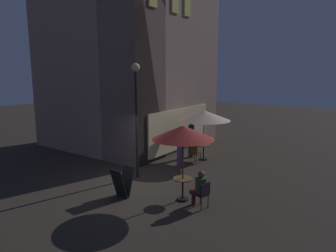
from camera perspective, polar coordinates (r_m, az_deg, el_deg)
ground_plane at (r=11.83m, az=-6.03°, el=-10.82°), size 60.00×60.00×0.00m
cafe_building at (r=16.48m, az=-6.90°, el=12.40°), size 7.71×7.73×9.76m
street_lamp_near_corner at (r=11.90m, az=-5.95°, el=4.86°), size 0.33×0.33×4.53m
menu_sandwich_board at (r=10.68m, az=-8.46°, el=-10.28°), size 0.72×0.61×1.01m
cafe_table_0 at (r=10.31m, az=2.75°, el=-10.95°), size 0.65×0.65×0.76m
cafe_table_1 at (r=14.86m, az=6.63°, el=-4.30°), size 0.69×0.69×0.74m
patio_umbrella_0 at (r=9.81m, az=2.84°, el=-1.25°), size 2.03×2.03×2.52m
patio_umbrella_1 at (r=14.53m, az=6.76°, el=1.94°), size 2.46×2.46×2.39m
cafe_chair_0 at (r=9.76m, az=6.54°, el=-12.24°), size 0.48×0.48×0.86m
cafe_chair_1 at (r=14.20m, az=4.98°, el=-4.93°), size 0.42×0.42×0.88m
patron_seated_0 at (r=9.78m, az=5.94°, el=-11.11°), size 0.43×0.55×1.21m
patron_standing_1 at (r=15.14m, az=4.30°, el=-2.42°), size 0.31×0.31×1.80m
patron_standing_2 at (r=13.73m, az=2.27°, el=-3.73°), size 0.33×0.33×1.82m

